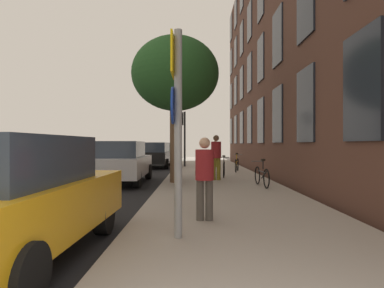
{
  "coord_description": "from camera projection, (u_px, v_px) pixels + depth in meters",
  "views": [
    {
      "loc": [
        0.17,
        -1.11,
        1.52
      ],
      "look_at": [
        0.09,
        11.88,
        1.53
      ],
      "focal_mm": 29.99,
      "sensor_mm": 36.0,
      "label": 1
    }
  ],
  "objects": [
    {
      "name": "ground_plane",
      "position": [
        143.0,
        174.0,
        16.12
      ],
      "size": [
        41.8,
        41.8,
        0.0
      ],
      "primitive_type": "plane",
      "color": "#332D28"
    },
    {
      "name": "road_asphalt",
      "position": [
        101.0,
        174.0,
        16.14
      ],
      "size": [
        7.0,
        38.0,
        0.01
      ],
      "primitive_type": "cube",
      "color": "black",
      "rests_on": "ground"
    },
    {
      "name": "sidewalk",
      "position": [
        212.0,
        173.0,
        16.1
      ],
      "size": [
        4.2,
        38.0,
        0.12
      ],
      "primitive_type": "cube",
      "color": "#9E9389",
      "rests_on": "ground"
    },
    {
      "name": "building_facade",
      "position": [
        266.0,
        41.0,
        15.59
      ],
      "size": [
        0.56,
        27.0,
        13.08
      ],
      "color": "#513328",
      "rests_on": "ground"
    },
    {
      "name": "sign_post",
      "position": [
        176.0,
        117.0,
        4.81
      ],
      "size": [
        0.15,
        0.6,
        3.12
      ],
      "color": "gray",
      "rests_on": "sidewalk"
    },
    {
      "name": "traffic_light",
      "position": [
        183.0,
        129.0,
        20.22
      ],
      "size": [
        0.43,
        0.24,
        3.46
      ],
      "color": "black",
      "rests_on": "sidewalk"
    },
    {
      "name": "tree_near",
      "position": [
        175.0,
        75.0,
        11.8
      ],
      "size": [
        3.21,
        3.21,
        5.36
      ],
      "color": "brown",
      "rests_on": "sidewalk"
    },
    {
      "name": "bicycle_0",
      "position": [
        262.0,
        176.0,
        10.64
      ],
      "size": [
        0.42,
        1.72,
        0.92
      ],
      "color": "black",
      "rests_on": "sidewalk"
    },
    {
      "name": "bicycle_1",
      "position": [
        224.0,
        168.0,
        13.75
      ],
      "size": [
        0.42,
        1.65,
        0.93
      ],
      "color": "black",
      "rests_on": "sidewalk"
    },
    {
      "name": "bicycle_2",
      "position": [
        237.0,
        164.0,
        16.26
      ],
      "size": [
        0.54,
        1.72,
        0.97
      ],
      "color": "black",
      "rests_on": "sidewalk"
    },
    {
      "name": "pedestrian_0",
      "position": [
        205.0,
        173.0,
        5.89
      ],
      "size": [
        0.47,
        0.47,
        1.53
      ],
      "color": "#4C4742",
      "rests_on": "sidewalk"
    },
    {
      "name": "pedestrian_1",
      "position": [
        216.0,
        154.0,
        12.58
      ],
      "size": [
        0.46,
        0.46,
        1.76
      ],
      "color": "olive",
      "rests_on": "sidewalk"
    },
    {
      "name": "pedestrian_2",
      "position": [
        215.0,
        152.0,
        19.55
      ],
      "size": [
        0.39,
        0.39,
        1.61
      ],
      "color": "olive",
      "rests_on": "sidewalk"
    },
    {
      "name": "car_0",
      "position": [
        11.0,
        198.0,
        4.07
      ],
      "size": [
        1.92,
        4.0,
        1.62
      ],
      "color": "orange",
      "rests_on": "road_asphalt"
    },
    {
      "name": "car_1",
      "position": [
        122.0,
        162.0,
        12.4
      ],
      "size": [
        1.92,
        4.4,
        1.62
      ],
      "color": "#B7B7BC",
      "rests_on": "road_asphalt"
    },
    {
      "name": "car_2",
      "position": [
        156.0,
        155.0,
        20.73
      ],
      "size": [
        1.96,
        4.55,
        1.62
      ],
      "color": "black",
      "rests_on": "road_asphalt"
    },
    {
      "name": "car_3",
      "position": [
        163.0,
        152.0,
        29.07
      ],
      "size": [
        1.82,
        3.93,
        1.62
      ],
      "color": "#19662D",
      "rests_on": "road_asphalt"
    }
  ]
}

